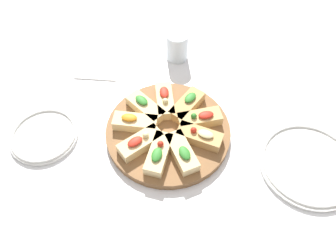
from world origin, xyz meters
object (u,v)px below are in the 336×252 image
plate_left (309,164)px  plate_right (44,136)px  serving_board (168,131)px  water_glass (177,46)px  napkin_stack (99,66)px

plate_left → plate_right: bearing=-22.8°
serving_board → plate_right: (0.33, -0.08, -0.00)m
plate_right → water_glass: water_glass is taller
water_glass → plate_right: bearing=25.5°
serving_board → plate_left: serving_board is taller
serving_board → napkin_stack: (0.15, -0.31, -0.01)m
plate_left → plate_right: (0.65, -0.27, 0.00)m
napkin_stack → plate_right: bearing=51.6°
plate_left → napkin_stack: 0.69m
napkin_stack → water_glass: bearing=175.2°
plate_right → water_glass: (-0.44, -0.21, 0.04)m
plate_right → napkin_stack: bearing=-128.4°
plate_right → plate_left: bearing=157.2°
plate_right → napkin_stack: (-0.18, -0.23, -0.00)m
plate_right → water_glass: 0.49m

